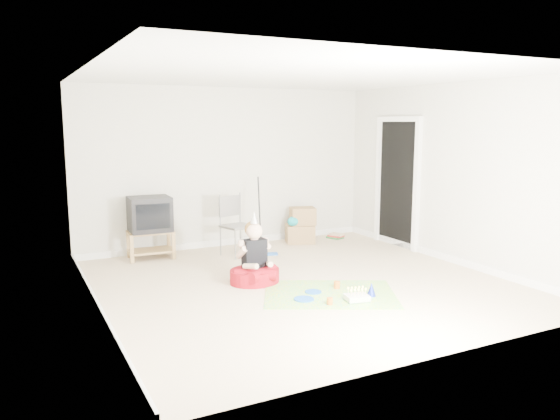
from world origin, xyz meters
name	(u,v)px	position (x,y,z in m)	size (l,w,h in m)	color
ground	(301,283)	(0.00, 0.00, 0.00)	(5.00, 5.00, 0.00)	beige
doorway_recess	(398,184)	(2.48, 1.20, 1.02)	(0.02, 0.90, 2.05)	black
tv_stand	(151,242)	(-1.40, 2.16, 0.25)	(0.70, 0.46, 0.42)	#A17C48
crt_tv	(150,214)	(-1.40, 2.16, 0.68)	(0.60, 0.50, 0.52)	black
folding_chair	(238,226)	(-0.15, 1.74, 0.46)	(0.52, 0.51, 0.95)	gray
cardboard_boxes	(301,226)	(1.16, 2.11, 0.29)	(0.58, 0.50, 0.60)	#99764A
floor_mop	(268,239)	(0.27, 1.54, 0.26)	(0.31, 0.39, 1.19)	blue
book_pile	(335,236)	(1.88, 2.13, 0.04)	(0.27, 0.30, 0.09)	#23692E
seated_woman	(255,267)	(-0.52, 0.29, 0.20)	(0.67, 0.67, 0.93)	maroon
party_mat	(330,294)	(0.09, -0.55, 0.00)	(1.55, 1.12, 0.01)	#FA34A8
birthday_cake	(357,298)	(0.23, -0.92, 0.04)	(0.29, 0.25, 0.13)	white
blue_plate_near	(313,292)	(-0.06, -0.41, 0.01)	(0.20, 0.20, 0.01)	blue
blue_plate_far	(304,299)	(-0.30, -0.61, 0.01)	(0.23, 0.23, 0.01)	blue
orange_cup_near	(337,285)	(0.28, -0.41, 0.05)	(0.08, 0.08, 0.09)	#D36017
orange_cup_far	(330,301)	(-0.12, -0.89, 0.05)	(0.07, 0.07, 0.08)	#D36017
blue_party_hat	(371,289)	(0.48, -0.85, 0.09)	(0.11, 0.11, 0.16)	#1A2EB7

